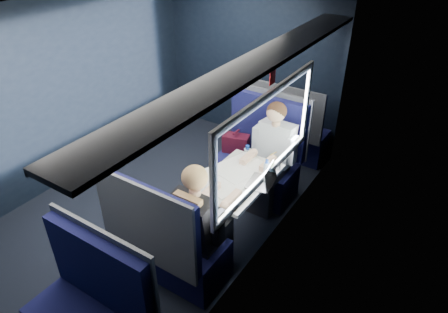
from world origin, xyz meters
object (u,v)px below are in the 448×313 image
Objects in this scene: seat_bay_far at (169,245)px; man at (272,152)px; table at (235,184)px; bottle_small at (266,170)px; seat_bay_near at (258,160)px; seat_row_front at (290,132)px; woman at (200,219)px; laptop at (265,180)px; cup at (278,166)px.

seat_bay_far is 0.95× the size of man.
seat_bay_far reaches higher than table.
table is 0.36m from bottle_small.
man is 6.34× the size of bottle_small.
seat_bay_near is 6.04× the size of bottle_small.
man is (0.25, -1.10, 0.31)m from seat_row_front.
woman reaches higher than table.
man is 0.56m from bottle_small.
table is 2.99× the size of laptop.
woman is 6.34× the size of bottle_small.
seat_bay_far reaches higher than cup.
table is 12.45× the size of cup.
table is 0.35m from laptop.
bottle_small is (0.26, 0.18, 0.17)m from table.
table is 0.93m from seat_bay_near.
cup is at bearing 51.95° from table.
cup is (0.23, -0.32, 0.06)m from man.
man reaches higher than table.
laptop is at bearing 61.71° from seat_bay_far.
seat_bay_near reaches higher than seat_row_front.
seat_row_front is 3.47× the size of laptop.
table is 0.79× the size of seat_bay_far.
seat_bay_far is at bearing -110.93° from cup.
seat_bay_near is at bearing 102.58° from table.
man is at bearing 125.83° from cup.
cup reaches higher than table.
cup is (0.30, 0.38, 0.12)m from table.
seat_row_front reaches higher than bottle_small.
man reaches higher than bottle_small.
woman is at bearing -108.15° from laptop.
bottle_small is at bearing 67.07° from seat_bay_far.
table is at bearing -84.20° from seat_row_front.
woman reaches higher than bottle_small.
table is 0.79× the size of seat_bay_near.
man is 16.46× the size of cup.
woman is 16.46× the size of cup.
seat_row_front is 0.88× the size of man.
woman is (0.26, -1.58, 0.31)m from seat_bay_near.
seat_bay_near reaches higher than cup.
bottle_small reaches higher than cup.
laptop reaches higher than cup.
seat_bay_near reaches higher than table.
seat_row_front is 2.54m from woman.
man is at bearing 80.97° from seat_bay_far.
woman is at bearing -90.00° from man.
laptop is at bearing 9.30° from table.
seat_bay_far is 1.22m from bottle_small.
laptop is (0.50, 0.93, 0.39)m from seat_bay_far.
seat_bay_far is 0.43m from woman.
seat_bay_near is at bearing 134.95° from cup.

